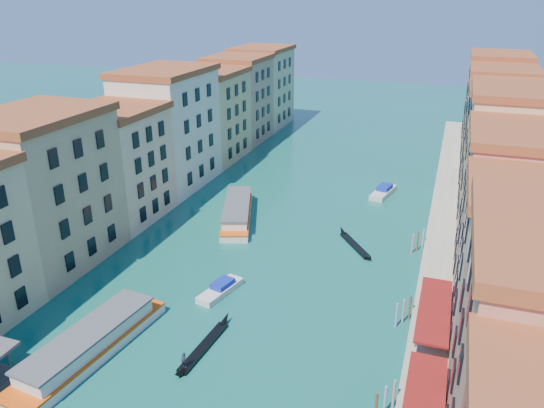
{
  "coord_description": "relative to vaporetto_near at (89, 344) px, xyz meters",
  "views": [
    {
      "loc": [
        21.56,
        -10.12,
        33.53
      ],
      "look_at": [
        0.57,
        50.49,
        7.38
      ],
      "focal_mm": 35.0,
      "sensor_mm": 36.0,
      "label": 1
    }
  ],
  "objects": [
    {
      "name": "left_bank_palazzos",
      "position": [
        -16.64,
        40.19,
        8.45
      ],
      "size": [
        12.8,
        128.4,
        21.0
      ],
      "color": "beige",
      "rests_on": "ground"
    },
    {
      "name": "vaporetto_near",
      "position": [
        0.0,
        0.0,
        0.0
      ],
      "size": [
        6.39,
        19.1,
        2.79
      ],
      "rotation": [
        0.0,
        0.0,
        -0.12
      ],
      "color": "silver",
      "rests_on": "ground"
    },
    {
      "name": "right_bank_palazzos",
      "position": [
        39.36,
        40.51,
        8.49
      ],
      "size": [
        12.8,
        128.4,
        21.0
      ],
      "color": "#AF3C34",
      "rests_on": "ground"
    },
    {
      "name": "mooring_poles_right",
      "position": [
        28.46,
        4.32,
        0.05
      ],
      "size": [
        1.44,
        54.24,
        3.2
      ],
      "color": "brown",
      "rests_on": "ground"
    },
    {
      "name": "quay",
      "position": [
        31.36,
        40.52,
        -0.75
      ],
      "size": [
        4.0,
        140.0,
        1.0
      ],
      "primitive_type": "cube",
      "color": "#9D957E",
      "rests_on": "ground"
    },
    {
      "name": "motorboat_mid",
      "position": [
        7.42,
        14.69,
        -0.72
      ],
      "size": [
        3.6,
        6.94,
        1.37
      ],
      "rotation": [
        0.0,
        0.0,
        -0.24
      ],
      "color": "silver",
      "rests_on": "ground"
    },
    {
      "name": "motorboat_far",
      "position": [
        21.03,
        53.67,
        -0.65
      ],
      "size": [
        3.89,
        7.88,
        1.56
      ],
      "rotation": [
        0.0,
        0.0,
        -0.21
      ],
      "color": "beige",
      "rests_on": "ground"
    },
    {
      "name": "vaporetto_far",
      "position": [
        0.79,
        35.76,
        -0.06
      ],
      "size": [
        9.71,
        18.19,
        2.66
      ],
      "rotation": [
        0.0,
        0.0,
        0.34
      ],
      "color": "silver",
      "rests_on": "ground"
    },
    {
      "name": "gondola_far",
      "position": [
        20.04,
        32.11,
        -0.95
      ],
      "size": [
        6.82,
        8.89,
        1.48
      ],
      "rotation": [
        0.0,
        0.0,
        0.63
      ],
      "color": "black",
      "rests_on": "ground"
    },
    {
      "name": "gondola_fore",
      "position": [
        10.13,
        4.46,
        -0.88
      ],
      "size": [
        1.63,
        11.14,
        2.22
      ],
      "rotation": [
        0.0,
        0.0,
        -0.07
      ],
      "color": "black",
      "rests_on": "ground"
    }
  ]
}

